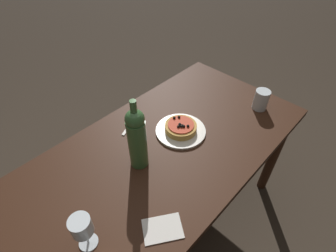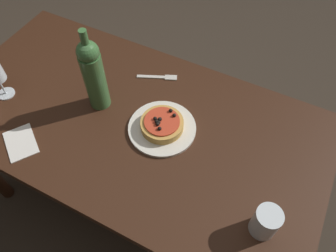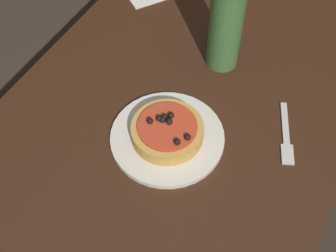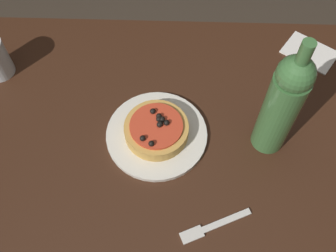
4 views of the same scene
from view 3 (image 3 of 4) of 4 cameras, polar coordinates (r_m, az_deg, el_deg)
The scene contains 6 objects.
ground_plane at distance 1.70m, azimuth 1.64°, elevation -11.93°, with size 14.00×14.00×0.00m, color #382D23.
dining_table at distance 1.16m, azimuth 2.35°, elevation 0.77°, with size 1.46×0.76×0.71m.
dinner_plate at distance 1.01m, azimuth -0.09°, elevation -1.41°, with size 0.25×0.25×0.01m.
pizza at distance 0.99m, azimuth -0.09°, elevation -0.59°, with size 0.16×0.16×0.05m.
wine_bottle at distance 1.07m, azimuth 7.27°, elevation 13.70°, with size 0.08×0.08×0.34m.
fork at distance 1.05m, azimuth 14.19°, elevation -1.28°, with size 0.16×0.09×0.00m.
Camera 3 is at (0.63, 0.30, 1.55)m, focal length 50.00 mm.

